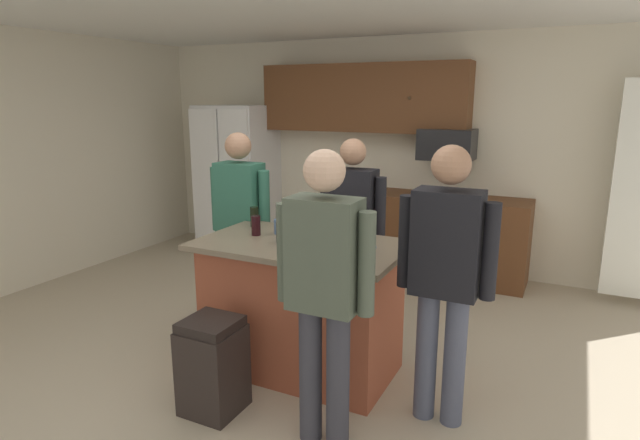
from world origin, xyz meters
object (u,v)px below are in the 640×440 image
Objects in this scene: mug_blue_stoneware at (364,246)px; glass_dark_ale at (310,225)px; refrigerator at (237,179)px; person_guest_by_door at (445,269)px; glass_stout_tall at (256,226)px; trash_bin at (213,366)px; glass_short_whisky at (281,232)px; mug_ceramic_white at (280,227)px; serving_tray at (322,243)px; person_host_foreground at (352,223)px; person_elder_center at (324,282)px; kitchen_island at (301,306)px; microwave_over_range at (447,144)px; glass_pilsner at (254,217)px; person_guest_right at (241,217)px; tumbler_amber at (337,248)px.

glass_dark_ale is (-0.56, 0.32, 0.01)m from mug_blue_stoneware.
refrigerator reaches higher than person_guest_by_door.
glass_stout_tall reaches higher than trash_bin.
glass_short_whisky is at bearing 3.61° from person_guest_by_door.
glass_short_whisky is (2.06, -2.42, 0.11)m from refrigerator.
mug_ceramic_white is at bearing -143.00° from glass_dark_ale.
person_guest_by_door is 0.88m from serving_tray.
person_elder_center is (0.45, -1.45, 0.04)m from person_host_foreground.
person_host_foreground is 0.71m from mug_ceramic_white.
microwave_over_range is at bearing 80.57° from kitchen_island.
refrigerator reaches higher than glass_pilsner.
person_guest_by_door is 1.44m from glass_stout_tall.
person_guest_right is 0.39m from glass_pilsner.
person_guest_by_door is 2.76× the size of trash_bin.
glass_stout_tall is (-1.42, 0.21, 0.06)m from person_guest_by_door.
glass_dark_ale is (0.76, -0.21, 0.06)m from person_guest_right.
glass_dark_ale is at bearing 104.80° from kitchen_island.
person_guest_right reaches higher than glass_pilsner.
mug_ceramic_white is at bearing -105.80° from microwave_over_range.
person_host_foreground is (2.25, -1.60, 0.01)m from refrigerator.
person_guest_right is 11.49× the size of glass_stout_tall.
mug_blue_stoneware is (0.07, -2.53, -0.45)m from microwave_over_range.
microwave_over_range is at bearing -35.01° from person_elder_center.
microwave_over_range is 2.78m from person_guest_by_door.
tumbler_amber reaches higher than serving_tray.
person_guest_right is 1.42m from mug_blue_stoneware.
tumbler_amber is at bearing -18.98° from glass_short_whisky.
microwave_over_range is 2.62m from glass_stout_tall.
person_host_foreground is 0.80m from glass_pilsner.
refrigerator reaches higher than microwave_over_range.
serving_tray is at bearing -19.61° from mug_ceramic_white.
mug_blue_stoneware is 0.21m from tumbler_amber.
person_host_foreground is (0.06, 0.77, 0.45)m from kitchen_island.
glass_stout_tall is (-0.89, 0.71, 0.06)m from person_elder_center.
mug_blue_stoneware reaches higher than trash_bin.
person_elder_center is 14.09× the size of mug_ceramic_white.
tumbler_amber is at bearing 13.77° from person_guest_by_door.
glass_stout_tall reaches higher than kitchen_island.
glass_dark_ale is 1.22m from trash_bin.
microwave_over_range is 0.92× the size of trash_bin.
microwave_over_range is 0.39× the size of kitchen_island.
glass_pilsner is 1.30× the size of mug_ceramic_white.
person_guest_right is 1.12m from serving_tray.
microwave_over_range reaches higher than mug_ceramic_white.
person_host_foreground is 13.43× the size of glass_dark_ale.
refrigerator is 15.27× the size of glass_dark_ale.
person_guest_by_door reaches higher than tumbler_amber.
kitchen_island is 1.07m from person_guest_right.
tumbler_amber is at bearing -121.56° from mug_blue_stoneware.
glass_short_whisky is (-1.16, 0.12, 0.06)m from person_guest_by_door.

